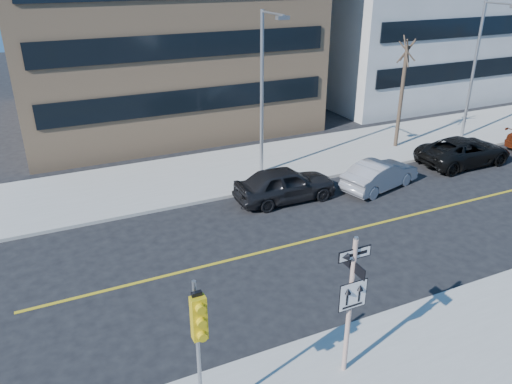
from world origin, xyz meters
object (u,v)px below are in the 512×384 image
streetlight_b (478,62)px  streetlight_a (264,85)px  parked_car_c (464,151)px  street_tree_west (407,53)px  parked_car_b (380,175)px  parked_car_a (285,184)px  traffic_signal (199,329)px  sign_pole (351,299)px

streetlight_b → streetlight_a: bearing=180.0°
parked_car_c → street_tree_west: size_ratio=0.84×
parked_car_b → streetlight_a: (-4.46, 3.78, 4.05)m
parked_car_a → streetlight_a: (0.36, 3.03, 3.95)m
parked_car_c → parked_car_b: bearing=96.4°
parked_car_b → traffic_signal: bearing=113.1°
parked_car_b → streetlight_b: streetlight_b is taller
sign_pole → streetlight_b: (18.00, 13.27, 2.32)m
sign_pole → parked_car_a: 10.98m
traffic_signal → parked_car_c: 21.44m
sign_pole → streetlight_b: size_ratio=0.51×
parked_car_c → street_tree_west: street_tree_west is taller
traffic_signal → parked_car_c: bearing=29.0°
streetlight_b → street_tree_west: streetlight_b is taller
parked_car_a → streetlight_a: streetlight_a is taller
sign_pole → parked_car_a: size_ratio=0.85×
parked_car_a → streetlight_a: bearing=-5.6°
parked_car_b → street_tree_west: (4.54, 4.32, 4.82)m
parked_car_a → sign_pole: bearing=161.6°
parked_car_a → street_tree_west: bearing=-68.0°
traffic_signal → parked_car_a: bearing=53.7°
streetlight_a → parked_car_c: bearing=-16.1°
traffic_signal → streetlight_a: size_ratio=0.50×
streetlight_b → street_tree_west: bearing=173.8°
parked_car_a → parked_car_b: 4.88m
sign_pole → traffic_signal: bearing=-177.9°
parked_car_a → street_tree_west: street_tree_west is taller
parked_car_c → streetlight_b: streetlight_b is taller
parked_car_a → streetlight_a: 4.99m
sign_pole → street_tree_west: bearing=46.7°
parked_car_c → street_tree_west: bearing=24.4°
streetlight_a → street_tree_west: (9.00, 0.54, 0.77)m
parked_car_a → streetlight_b: (14.36, 3.03, 3.95)m
parked_car_c → streetlight_a: (-10.64, 3.08, 4.01)m
parked_car_a → parked_car_c: size_ratio=0.89×
streetlight_a → street_tree_west: streetlight_a is taller
parked_car_b → parked_car_c: size_ratio=0.80×
parked_car_c → streetlight_a: streetlight_a is taller
parked_car_a → streetlight_b: size_ratio=0.59×
parked_car_c → streetlight_b: size_ratio=0.67×
streetlight_a → streetlight_b: 14.00m
sign_pole → parked_car_b: sign_pole is taller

